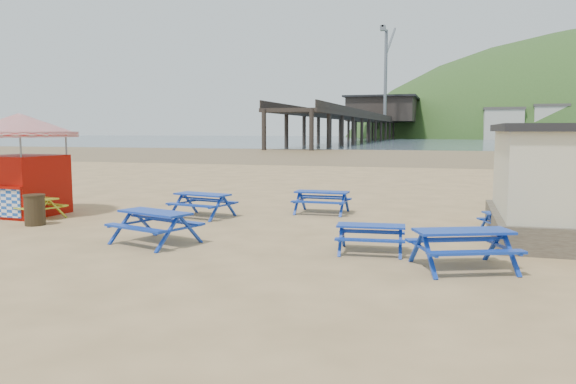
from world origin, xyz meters
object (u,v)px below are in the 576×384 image
(ice_cream_kiosk, at_px, (21,151))
(picnic_table_yellow, at_px, (35,208))
(picnic_table_blue_a, at_px, (203,205))
(picnic_table_blue_b, at_px, (322,202))
(litter_bin, at_px, (35,210))

(ice_cream_kiosk, bearing_deg, picnic_table_yellow, -27.99)
(picnic_table_blue_a, xyz_separation_m, picnic_table_blue_b, (3.76, 2.01, -0.01))
(picnic_table_blue_b, relative_size, litter_bin, 1.97)
(picnic_table_blue_a, bearing_deg, picnic_table_blue_b, 40.56)
(picnic_table_blue_a, relative_size, picnic_table_blue_b, 1.17)
(picnic_table_blue_a, bearing_deg, picnic_table_yellow, -147.77)
(picnic_table_yellow, distance_m, litter_bin, 1.47)
(picnic_table_blue_b, bearing_deg, picnic_table_blue_a, -151.25)
(picnic_table_blue_a, relative_size, ice_cream_kiosk, 0.53)
(picnic_table_blue_b, distance_m, litter_bin, 9.55)
(picnic_table_blue_a, bearing_deg, litter_bin, -132.82)
(picnic_table_blue_a, distance_m, ice_cream_kiosk, 6.70)
(picnic_table_yellow, xyz_separation_m, litter_bin, (0.96, -1.11, 0.13))
(picnic_table_blue_a, xyz_separation_m, picnic_table_yellow, (-5.32, -1.91, -0.05))
(litter_bin, bearing_deg, picnic_table_blue_a, 34.71)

